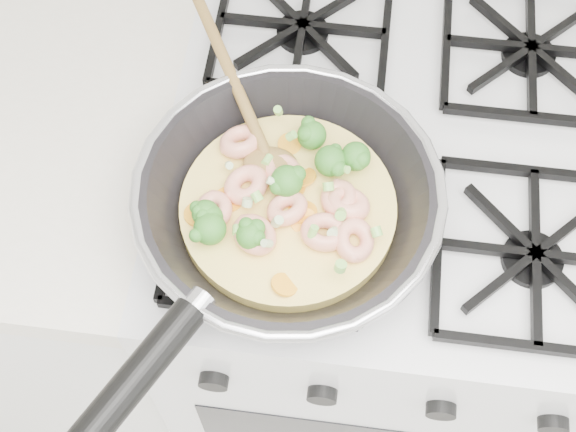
# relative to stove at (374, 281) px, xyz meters

# --- Properties ---
(stove) EXTENTS (0.60, 0.60, 0.92)m
(stove) POSITION_rel_stove_xyz_m (0.00, 0.00, 0.00)
(stove) COLOR silver
(stove) RESTS_ON ground
(skillet) EXTENTS (0.35, 0.59, 0.10)m
(skillet) POSITION_rel_stove_xyz_m (-0.14, -0.15, 0.50)
(skillet) COLOR black
(skillet) RESTS_ON stove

